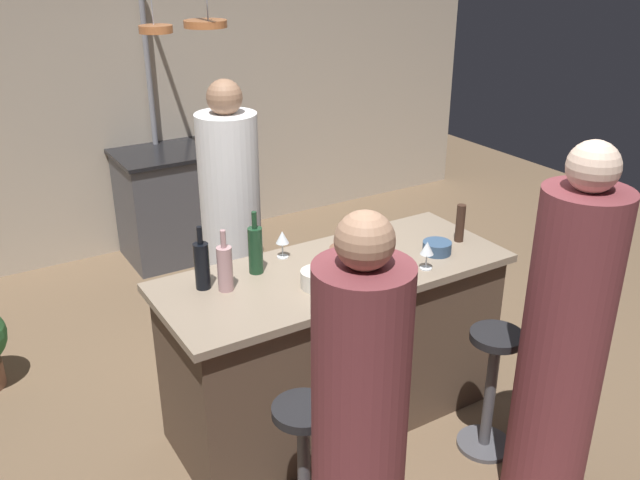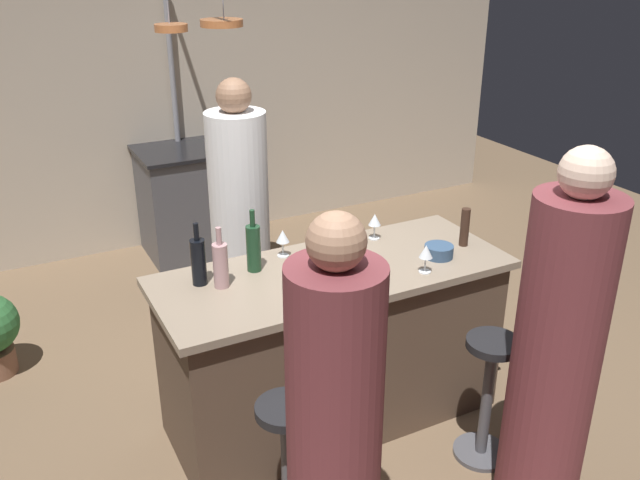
% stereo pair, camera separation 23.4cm
% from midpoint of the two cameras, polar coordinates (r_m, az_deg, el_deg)
% --- Properties ---
extents(ground_plane, '(9.00, 9.00, 0.00)m').
position_cam_midpoint_polar(ground_plane, '(3.90, -0.59, -14.38)').
color(ground_plane, brown).
extents(back_wall, '(6.40, 0.16, 2.60)m').
position_cam_midpoint_polar(back_wall, '(5.81, -15.58, 11.96)').
color(back_wall, '#BCAD99').
rests_on(back_wall, ground_plane).
extents(kitchen_island, '(1.80, 0.72, 0.90)m').
position_cam_midpoint_polar(kitchen_island, '(3.63, -0.62, -8.77)').
color(kitchen_island, brown).
rests_on(kitchen_island, ground_plane).
extents(stove_range, '(0.80, 0.64, 0.89)m').
position_cam_midpoint_polar(stove_range, '(5.67, -13.46, 2.88)').
color(stove_range, '#47474C').
rests_on(stove_range, ground_plane).
extents(chef, '(0.36, 0.36, 1.70)m').
position_cam_midpoint_polar(chef, '(4.20, -8.95, 0.82)').
color(chef, white).
rests_on(chef, ground_plane).
extents(bar_stool_right, '(0.28, 0.28, 0.68)m').
position_cam_midpoint_polar(bar_stool_right, '(3.54, 12.21, -11.84)').
color(bar_stool_right, '#4C4C51').
rests_on(bar_stool_right, ground_plane).
extents(guest_right, '(0.36, 0.36, 1.72)m').
position_cam_midpoint_polar(guest_right, '(3.11, 17.56, -8.72)').
color(guest_right, brown).
rests_on(guest_right, ground_plane).
extents(bar_stool_left, '(0.28, 0.28, 0.68)m').
position_cam_midpoint_polar(bar_stool_left, '(3.04, -3.67, -18.32)').
color(bar_stool_left, '#4C4C51').
rests_on(bar_stool_left, ground_plane).
extents(guest_left, '(0.35, 0.35, 1.64)m').
position_cam_midpoint_polar(guest_left, '(2.57, 0.57, -16.21)').
color(guest_left, brown).
rests_on(guest_left, ground_plane).
extents(overhead_pot_rack, '(0.59, 1.31, 2.17)m').
position_cam_midpoint_polar(overhead_pot_rack, '(5.01, -13.72, 14.30)').
color(overhead_pot_rack, gray).
rests_on(overhead_pot_rack, ground_plane).
extents(pepper_mill, '(0.05, 0.05, 0.21)m').
position_cam_midpoint_polar(pepper_mill, '(3.74, 9.88, 1.37)').
color(pepper_mill, '#382319').
rests_on(pepper_mill, kitchen_island).
extents(wine_bottle_green, '(0.07, 0.07, 0.32)m').
position_cam_midpoint_polar(wine_bottle_green, '(3.35, -7.40, -0.79)').
color(wine_bottle_green, '#193D23').
rests_on(wine_bottle_green, kitchen_island).
extents(wine_bottle_dark, '(0.07, 0.07, 0.31)m').
position_cam_midpoint_polar(wine_bottle_dark, '(3.25, -11.87, -2.06)').
color(wine_bottle_dark, black).
rests_on(wine_bottle_dark, kitchen_island).
extents(wine_bottle_rose, '(0.07, 0.07, 0.30)m').
position_cam_midpoint_polar(wine_bottle_rose, '(3.21, -10.02, -2.30)').
color(wine_bottle_rose, '#B78C8E').
rests_on(wine_bottle_rose, kitchen_island).
extents(wine_glass_by_chef, '(0.07, 0.07, 0.15)m').
position_cam_midpoint_polar(wine_glass_by_chef, '(3.50, -5.07, 0.09)').
color(wine_glass_by_chef, silver).
rests_on(wine_glass_by_chef, kitchen_island).
extents(wine_glass_near_right_guest, '(0.07, 0.07, 0.15)m').
position_cam_midpoint_polar(wine_glass_near_right_guest, '(3.74, 2.49, 1.70)').
color(wine_glass_near_right_guest, silver).
rests_on(wine_glass_near_right_guest, kitchen_island).
extents(wine_glass_near_left_guest, '(0.07, 0.07, 0.15)m').
position_cam_midpoint_polar(wine_glass_near_left_guest, '(3.39, 6.98, -0.83)').
color(wine_glass_near_left_guest, silver).
rests_on(wine_glass_near_left_guest, kitchen_island).
extents(mixing_bowl_blue, '(0.15, 0.15, 0.06)m').
position_cam_midpoint_polar(mixing_bowl_blue, '(3.60, 7.91, -0.66)').
color(mixing_bowl_blue, '#334C6B').
rests_on(mixing_bowl_blue, kitchen_island).
extents(mixing_bowl_ceramic, '(0.16, 0.16, 0.08)m').
position_cam_midpoint_polar(mixing_bowl_ceramic, '(3.22, -2.32, -3.29)').
color(mixing_bowl_ceramic, silver).
rests_on(mixing_bowl_ceramic, kitchen_island).
extents(mixing_bowl_wooden, '(0.15, 0.15, 0.07)m').
position_cam_midpoint_polar(mixing_bowl_wooden, '(3.50, 0.10, -1.14)').
color(mixing_bowl_wooden, brown).
rests_on(mixing_bowl_wooden, kitchen_island).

